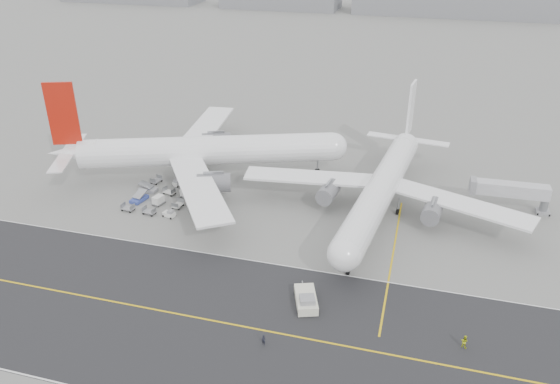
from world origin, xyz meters
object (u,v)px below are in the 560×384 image
(airliner_a, at_px, (201,151))
(airliner_b, at_px, (383,186))
(ground_crew_a, at_px, (264,340))
(pushback_tug, at_px, (306,300))
(ground_crew_b, at_px, (464,341))
(jet_bridge, at_px, (510,191))

(airliner_a, height_order, airliner_b, airliner_a)
(airliner_a, relative_size, airliner_b, 1.09)
(airliner_b, height_order, ground_crew_a, airliner_b)
(ground_crew_a, bearing_deg, pushback_tug, 89.09)
(airliner_b, bearing_deg, airliner_a, 179.64)
(ground_crew_a, height_order, ground_crew_b, ground_crew_b)
(pushback_tug, bearing_deg, jet_bridge, 31.51)
(pushback_tug, height_order, jet_bridge, jet_bridge)
(airliner_a, bearing_deg, pushback_tug, -159.28)
(airliner_b, relative_size, jet_bridge, 3.64)
(pushback_tug, height_order, ground_crew_a, pushback_tug)
(pushback_tug, bearing_deg, ground_crew_a, -130.02)
(ground_crew_b, bearing_deg, jet_bridge, -77.59)
(airliner_a, relative_size, ground_crew_b, 31.57)
(airliner_b, height_order, pushback_tug, airliner_b)
(pushback_tug, bearing_deg, airliner_b, 56.81)
(jet_bridge, bearing_deg, airliner_a, -179.53)
(airliner_b, bearing_deg, ground_crew_a, -97.97)
(pushback_tug, xyz_separation_m, ground_crew_b, (22.18, -2.92, 0.01))
(ground_crew_a, bearing_deg, airliner_b, 94.26)
(jet_bridge, distance_m, ground_crew_b, 42.79)
(airliner_b, distance_m, pushback_tug, 32.45)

